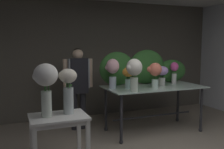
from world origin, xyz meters
TOP-DOWN VIEW (x-y plane):
  - ground_plane at (0.00, 1.71)m, footprint 7.51×7.51m
  - wall_back at (0.00, 3.41)m, footprint 5.78×0.12m
  - display_table_glass at (0.45, 1.85)m, footprint 1.84×0.92m
  - side_table_white at (-1.48, 0.95)m, footprint 0.72×0.54m
  - florist at (-0.82, 2.50)m, footprint 0.58×0.24m
  - foliage_backdrop at (0.43, 2.19)m, footprint 1.91×0.31m
  - vase_ivory_carnations at (-0.14, 1.48)m, footprint 0.29×0.26m
  - vase_sunset_hydrangea at (-0.10, 1.80)m, footprint 0.21×0.20m
  - vase_lilac_tulips at (0.63, 1.84)m, footprint 0.23×0.23m
  - vase_fuchsia_freesia at (0.98, 1.95)m, footprint 0.16×0.16m
  - vase_blush_stock at (-0.35, 1.91)m, footprint 0.25×0.23m
  - vase_coral_lilies at (0.37, 1.68)m, footprint 0.28×0.23m
  - vase_white_roses_tall at (-1.63, 0.95)m, footprint 0.31×0.30m
  - vase_cream_lisianthus_tall at (-1.34, 1.00)m, footprint 0.24×0.23m

SIDE VIEW (x-z plane):
  - ground_plane at x=0.00m, z-range 0.00..0.00m
  - side_table_white at x=-1.48m, z-range 0.26..1.00m
  - display_table_glass at x=0.45m, z-range 0.30..1.16m
  - florist at x=-0.82m, z-range 0.18..1.74m
  - vase_cream_lisianthus_tall at x=-1.34m, z-range 0.79..1.39m
  - vase_lilac_tulips at x=0.63m, z-range 0.91..1.28m
  - vase_sunset_hydrangea at x=-0.10m, z-range 0.91..1.29m
  - vase_fuchsia_freesia at x=0.98m, z-range 0.90..1.33m
  - vase_coral_lilies at x=0.37m, z-range 0.92..1.38m
  - foliage_backdrop at x=0.43m, z-range 0.83..1.51m
  - vase_white_roses_tall at x=-1.63m, z-range 0.85..1.52m
  - vase_blush_stock at x=-0.35m, z-range 0.92..1.45m
  - vase_ivory_carnations at x=-0.14m, z-range 0.93..1.48m
  - wall_back at x=0.00m, z-range 0.00..2.62m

